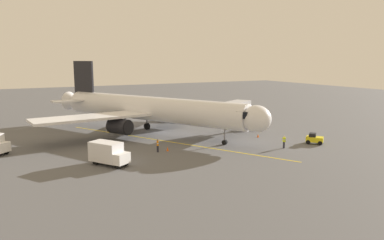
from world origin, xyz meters
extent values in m
plane|color=#565659|center=(0.00, 0.00, 0.00)|extent=(220.00, 220.00, 0.00)
cube|color=yellow|center=(1.82, 6.11, 0.01)|extent=(19.18, 35.33, 0.01)
cylinder|color=white|center=(1.82, 0.11, 4.10)|extent=(19.47, 31.74, 3.80)
ellipsoid|color=white|center=(-6.81, 16.14, 4.10)|extent=(5.08, 5.23, 3.61)
cone|color=white|center=(10.59, -16.17, 4.10)|extent=(4.43, 4.26, 3.42)
cube|color=black|center=(-6.14, 14.91, 4.65)|extent=(3.60, 2.94, 0.90)
cube|color=white|center=(-3.92, -7.20, 3.50)|extent=(14.89, 16.44, 0.36)
cylinder|color=black|center=(-2.81, -3.52, 2.00)|extent=(3.64, 4.08, 2.30)
cylinder|color=black|center=(-3.64, -1.98, 2.00)|extent=(1.94, 1.17, 2.10)
cube|color=white|center=(11.09, 0.88, 3.50)|extent=(17.52, 7.04, 0.36)
cylinder|color=black|center=(7.40, 1.98, 2.00)|extent=(3.64, 4.08, 2.30)
cylinder|color=black|center=(6.57, 3.52, 2.00)|extent=(1.94, 1.17, 2.10)
cube|color=black|center=(9.17, -13.53, 7.90)|extent=(2.59, 4.40, 7.20)
cube|color=white|center=(6.21, -14.79, 4.70)|extent=(6.16, 6.29, 0.24)
cube|color=white|center=(11.85, -11.75, 4.70)|extent=(6.73, 3.51, 0.24)
cylinder|color=slate|center=(-4.58, 12.00, 1.73)|extent=(0.24, 0.24, 2.77)
cylinder|color=black|center=(-4.58, 12.00, 0.35)|extent=(0.73, 0.83, 0.70)
cylinder|color=slate|center=(0.96, -3.76, 1.94)|extent=(0.24, 0.24, 2.77)
cylinder|color=black|center=(0.96, -3.76, 0.55)|extent=(0.92, 1.18, 1.10)
cylinder|color=slate|center=(5.53, -1.29, 1.94)|extent=(0.24, 0.24, 2.77)
cylinder|color=black|center=(5.53, -1.29, 0.55)|extent=(0.92, 1.18, 1.10)
cube|color=#B7B7BC|center=(-9.12, 6.72, 3.90)|extent=(9.16, 6.56, 2.50)
cube|color=gray|center=(-5.15, 8.85, 3.90)|extent=(3.98, 4.15, 3.00)
cylinder|color=slate|center=(-13.08, 4.58, 1.95)|extent=(0.70, 0.70, 3.90)
cube|color=#333338|center=(-13.08, 4.58, 0.30)|extent=(2.00, 2.00, 0.60)
cylinder|color=#23232D|center=(-10.56, 17.42, 0.44)|extent=(0.26, 0.26, 0.88)
cube|color=#D8EA19|center=(-10.56, 17.42, 1.18)|extent=(0.24, 0.38, 0.60)
cube|color=silver|center=(-10.56, 17.42, 1.18)|extent=(0.25, 0.40, 0.10)
sphere|color=beige|center=(-10.56, 17.42, 1.60)|extent=(0.22, 0.22, 0.22)
cylinder|color=#23232D|center=(5.32, 11.53, 0.44)|extent=(0.26, 0.26, 0.88)
cube|color=orange|center=(5.32, 11.53, 1.18)|extent=(0.35, 0.44, 0.60)
cube|color=silver|center=(5.32, 11.53, 1.18)|extent=(0.37, 0.46, 0.10)
sphere|color=brown|center=(5.32, 11.53, 1.60)|extent=(0.22, 0.22, 0.22)
cube|color=yellow|center=(-16.19, 17.42, 0.65)|extent=(2.62, 2.73, 0.70)
cube|color=black|center=(-16.00, 17.19, 1.25)|extent=(1.42, 1.39, 0.50)
cylinder|color=black|center=(-17.20, 17.62, 0.30)|extent=(0.58, 0.62, 0.60)
cylinder|color=black|center=(-16.20, 18.45, 0.30)|extent=(0.58, 0.62, 0.60)
cylinder|color=black|center=(-16.18, 16.39, 0.30)|extent=(0.58, 0.62, 0.60)
cylinder|color=black|center=(-15.18, 17.21, 0.30)|extent=(0.58, 0.62, 0.60)
cube|color=white|center=(23.30, 3.81, 1.02)|extent=(2.55, 2.53, 1.20)
cube|color=black|center=(22.83, 4.33, 1.22)|extent=(1.37, 1.26, 0.70)
cylinder|color=black|center=(22.65, 3.56, 0.42)|extent=(0.75, 0.79, 0.84)
cube|color=yellow|center=(-11.85, -9.68, 1.02)|extent=(2.47, 2.52, 1.20)
cube|color=black|center=(-12.43, -9.29, 1.22)|extent=(1.08, 1.50, 0.70)
cube|color=silver|center=(-10.22, -10.76, 1.52)|extent=(4.10, 3.66, 2.20)
cylinder|color=black|center=(-12.41, -10.08, 0.42)|extent=(0.84, 0.67, 0.84)
cylinder|color=black|center=(-11.69, -9.00, 0.42)|extent=(0.84, 0.67, 0.84)
cylinder|color=black|center=(-9.75, -11.85, 0.42)|extent=(0.84, 0.67, 0.84)
cylinder|color=black|center=(-9.03, -10.77, 0.42)|extent=(0.84, 0.67, 0.84)
cube|color=white|center=(11.62, 15.71, 1.02)|extent=(2.51, 2.45, 1.20)
cube|color=black|center=(11.25, 16.31, 1.22)|extent=(1.52, 1.04, 0.70)
cube|color=silver|center=(12.66, 14.07, 1.52)|extent=(3.62, 4.11, 2.20)
cylinder|color=black|center=(10.94, 15.58, 0.42)|extent=(0.66, 0.84, 0.84)
cylinder|color=black|center=(12.04, 16.27, 0.42)|extent=(0.66, 0.84, 0.84)
cylinder|color=black|center=(12.65, 12.87, 0.42)|extent=(0.66, 0.84, 0.84)
cylinder|color=black|center=(13.75, 13.57, 0.42)|extent=(0.66, 0.84, 0.84)
cone|color=#F2590F|center=(-12.33, 5.29, 0.28)|extent=(0.32, 0.32, 0.55)
cone|color=#F2590F|center=(-11.83, 10.18, 0.28)|extent=(0.32, 0.32, 0.55)
cone|color=#F2590F|center=(3.94, 11.55, 0.28)|extent=(0.32, 0.32, 0.55)
camera|label=1|loc=(22.97, 54.64, 11.89)|focal=34.64mm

